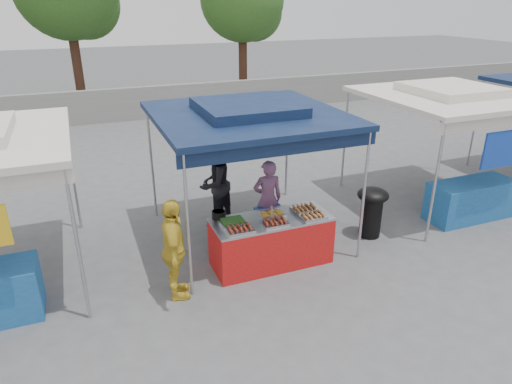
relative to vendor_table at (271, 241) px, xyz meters
name	(u,v)px	position (x,y,z in m)	size (l,w,h in m)	color
ground_plane	(269,259)	(0.00, 0.10, -0.43)	(80.00, 80.00, 0.00)	#515153
back_wall	(154,102)	(0.00, 11.10, 0.17)	(40.00, 0.25, 1.20)	slate
main_canopy	(248,114)	(0.00, 1.07, 1.94)	(3.20, 3.20, 2.57)	#A9AAB0
neighbor_stall_right	(459,136)	(4.50, 0.67, 1.18)	(3.20, 3.20, 2.57)	#A9AAB0
tree_2	(245,3)	(4.34, 12.79, 3.61)	(3.50, 3.44, 5.91)	#3A2116
vendor_table	(271,241)	(0.00, 0.00, 0.00)	(2.00, 0.80, 0.85)	#AF1313
food_tray_fl	(240,230)	(-0.65, -0.24, 0.46)	(0.42, 0.30, 0.07)	#B4B5B9
food_tray_fm	(275,223)	(-0.05, -0.23, 0.46)	(0.42, 0.30, 0.07)	#B4B5B9
food_tray_fr	(313,216)	(0.64, -0.24, 0.46)	(0.42, 0.30, 0.07)	#B4B5B9
food_tray_bl	(233,222)	(-0.66, 0.06, 0.46)	(0.42, 0.30, 0.07)	#B4B5B9
food_tray_bm	(272,214)	(0.04, 0.08, 0.46)	(0.42, 0.30, 0.07)	#B4B5B9
food_tray_br	(304,209)	(0.64, 0.07, 0.46)	(0.42, 0.30, 0.07)	#B4B5B9
cooking_pot	(219,215)	(-0.81, 0.33, 0.49)	(0.23, 0.23, 0.13)	black
skewer_cup	(272,219)	(-0.05, -0.11, 0.48)	(0.08, 0.08, 0.10)	#A9AAB0
wok_burner	(372,208)	(2.15, 0.21, 0.16)	(0.58, 0.58, 0.98)	black
crate_left	(237,245)	(-0.43, 0.55, -0.28)	(0.48, 0.33, 0.29)	navy
crate_right	(270,232)	(0.30, 0.76, -0.26)	(0.56, 0.39, 0.33)	navy
crate_stacked	(270,216)	(0.30, 0.76, 0.06)	(0.51, 0.36, 0.31)	navy
vendor_woman	(268,199)	(0.33, 0.93, 0.34)	(0.56, 0.36, 1.52)	#7C4F74
helper_man	(214,184)	(-0.46, 1.81, 0.44)	(0.84, 0.65, 1.73)	black
customer_person	(174,250)	(-1.72, -0.35, 0.38)	(0.94, 0.39, 1.61)	gold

